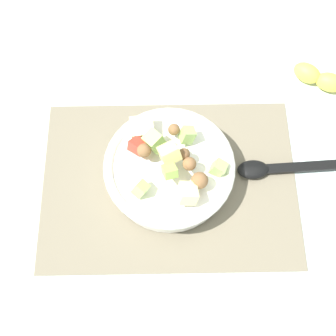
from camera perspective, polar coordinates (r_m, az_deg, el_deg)
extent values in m
plane|color=silver|center=(0.80, 0.17, -1.91)|extent=(2.40, 2.40, 0.00)
cube|color=#756B56|center=(0.80, 0.17, -1.83)|extent=(0.45, 0.32, 0.01)
cylinder|color=white|center=(0.78, 0.00, -0.42)|extent=(0.21, 0.21, 0.05)
torus|color=white|center=(0.76, 0.00, 0.29)|extent=(0.22, 0.22, 0.02)
cube|color=beige|center=(0.72, 2.48, -3.19)|extent=(0.04, 0.04, 0.04)
cube|color=#A3CC6B|center=(0.76, 2.45, 4.18)|extent=(0.03, 0.03, 0.03)
cube|color=#BC3828|center=(0.75, -3.75, 2.82)|extent=(0.04, 0.04, 0.03)
cube|color=#A3CC6B|center=(0.73, -3.46, -2.63)|extent=(0.03, 0.03, 0.03)
sphere|color=brown|center=(0.74, 2.00, 1.76)|extent=(0.03, 0.03, 0.03)
cube|color=beige|center=(0.78, -3.25, 5.02)|extent=(0.04, 0.04, 0.04)
cube|color=#9EC656|center=(0.72, 0.42, -0.38)|extent=(0.03, 0.03, 0.03)
cube|color=#E5D684|center=(0.72, 0.27, 1.86)|extent=(0.04, 0.04, 0.04)
sphere|color=brown|center=(0.72, 3.99, -1.56)|extent=(0.04, 0.04, 0.03)
sphere|color=brown|center=(0.74, -3.02, 2.21)|extent=(0.03, 0.04, 0.04)
cube|color=#A3CC6B|center=(0.75, -1.71, 3.41)|extent=(0.04, 0.04, 0.04)
cube|color=#A3CC6B|center=(0.75, 6.33, 0.24)|extent=(0.03, 0.03, 0.03)
sphere|color=brown|center=(0.76, 0.75, 4.86)|extent=(0.03, 0.02, 0.03)
sphere|color=brown|center=(0.73, 2.71, 0.69)|extent=(0.04, 0.03, 0.04)
ellipsoid|color=black|center=(0.81, 10.62, -0.19)|extent=(0.06, 0.04, 0.01)
cube|color=black|center=(0.85, 18.03, 0.21)|extent=(0.19, 0.03, 0.01)
ellipsoid|color=yellow|center=(0.93, 17.07, 11.35)|extent=(0.07, 0.06, 0.04)
ellipsoid|color=yellow|center=(0.94, 19.67, 10.11)|extent=(0.06, 0.05, 0.04)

